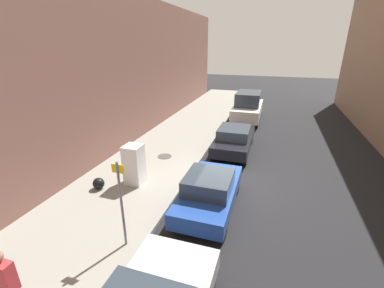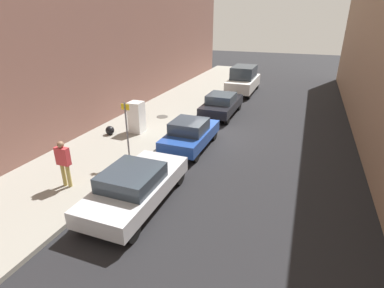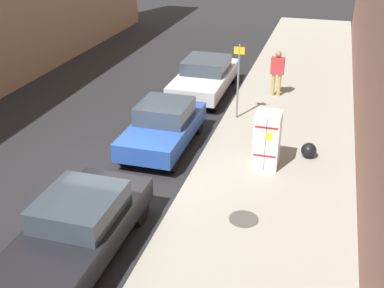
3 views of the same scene
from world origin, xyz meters
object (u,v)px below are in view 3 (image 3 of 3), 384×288
(street_sign_post, at_px, (238,78))
(parked_sedan_silver, at_px, (205,76))
(pedestrian_walking_far, at_px, (277,70))
(trash_bag, at_px, (309,150))
(discarded_refrigerator, at_px, (267,140))
(parked_sedan_dark, at_px, (78,227))
(parked_hatchback_blue, at_px, (164,126))

(street_sign_post, relative_size, parked_sedan_silver, 0.58)
(pedestrian_walking_far, bearing_deg, trash_bag, 9.64)
(discarded_refrigerator, relative_size, pedestrian_walking_far, 0.93)
(pedestrian_walking_far, distance_m, parked_sedan_dark, 10.98)
(trash_bag, bearing_deg, street_sign_post, -41.66)
(discarded_refrigerator, xyz_separation_m, trash_bag, (-1.14, -0.86, -0.59))
(discarded_refrigerator, bearing_deg, parked_sedan_silver, -59.95)
(trash_bag, height_order, parked_hatchback_blue, parked_hatchback_blue)
(parked_sedan_silver, bearing_deg, parked_hatchback_blue, 90.00)
(discarded_refrigerator, distance_m, parked_sedan_dark, 5.85)
(discarded_refrigerator, xyz_separation_m, parked_hatchback_blue, (3.28, -0.64, -0.25))
(pedestrian_walking_far, relative_size, parked_sedan_silver, 0.39)
(pedestrian_walking_far, relative_size, parked_hatchback_blue, 0.46)
(trash_bag, distance_m, parked_sedan_silver, 6.53)
(street_sign_post, bearing_deg, pedestrian_walking_far, -111.76)
(trash_bag, height_order, parked_sedan_dark, parked_sedan_dark)
(street_sign_post, distance_m, pedestrian_walking_far, 2.79)
(trash_bag, bearing_deg, parked_sedan_dark, 52.27)
(street_sign_post, xyz_separation_m, pedestrian_walking_far, (-1.02, -2.57, -0.42))
(discarded_refrigerator, distance_m, parked_sedan_silver, 6.55)
(pedestrian_walking_far, relative_size, parked_sedan_dark, 0.41)
(trash_bag, bearing_deg, parked_hatchback_blue, 2.92)
(discarded_refrigerator, height_order, trash_bag, discarded_refrigerator)
(street_sign_post, distance_m, parked_sedan_silver, 3.18)
(discarded_refrigerator, relative_size, parked_hatchback_blue, 0.42)
(discarded_refrigerator, xyz_separation_m, parked_sedan_dark, (3.28, 4.85, -0.23))
(trash_bag, bearing_deg, parked_sedan_silver, -47.39)
(discarded_refrigerator, height_order, parked_hatchback_blue, discarded_refrigerator)
(parked_hatchback_blue, bearing_deg, parked_sedan_dark, 90.00)
(trash_bag, relative_size, parked_sedan_dark, 0.10)
(trash_bag, xyz_separation_m, parked_hatchback_blue, (4.42, 0.23, 0.34))
(street_sign_post, xyz_separation_m, parked_sedan_silver, (1.80, -2.47, -0.89))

